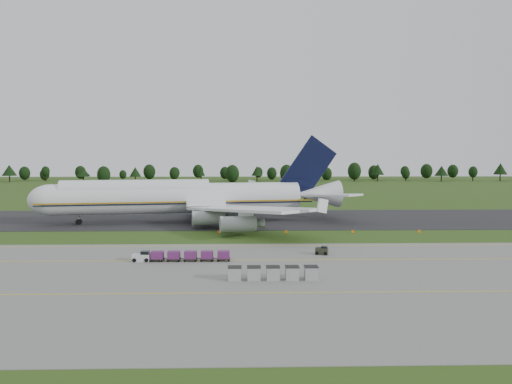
{
  "coord_description": "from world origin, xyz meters",
  "views": [
    {
      "loc": [
        -1.1,
        -95.57,
        15.44
      ],
      "look_at": [
        1.35,
        2.0,
        8.59
      ],
      "focal_mm": 35.0,
      "sensor_mm": 36.0,
      "label": 1
    }
  ],
  "objects_px": {
    "utility_cart": "(322,251)",
    "aircraft": "(185,197)",
    "edge_markers": "(320,232)",
    "baggage_train": "(180,256)",
    "uld_row": "(273,273)"
  },
  "relations": [
    {
      "from": "utility_cart",
      "to": "uld_row",
      "type": "relative_size",
      "value": 0.19
    },
    {
      "from": "utility_cart",
      "to": "aircraft",
      "type": "bearing_deg",
      "value": 123.14
    },
    {
      "from": "uld_row",
      "to": "aircraft",
      "type": "bearing_deg",
      "value": 107.31
    },
    {
      "from": "aircraft",
      "to": "baggage_train",
      "type": "distance_m",
      "value": 45.28
    },
    {
      "from": "aircraft",
      "to": "utility_cart",
      "type": "distance_m",
      "value": 48.32
    },
    {
      "from": "utility_cart",
      "to": "edge_markers",
      "type": "relative_size",
      "value": 0.05
    },
    {
      "from": "baggage_train",
      "to": "edge_markers",
      "type": "distance_m",
      "value": 36.59
    },
    {
      "from": "uld_row",
      "to": "baggage_train",
      "type": "bearing_deg",
      "value": 138.43
    },
    {
      "from": "utility_cart",
      "to": "uld_row",
      "type": "distance_m",
      "value": 18.35
    },
    {
      "from": "baggage_train",
      "to": "uld_row",
      "type": "relative_size",
      "value": 1.27
    },
    {
      "from": "baggage_train",
      "to": "edge_markers",
      "type": "height_order",
      "value": "baggage_train"
    },
    {
      "from": "baggage_train",
      "to": "aircraft",
      "type": "bearing_deg",
      "value": 95.72
    },
    {
      "from": "uld_row",
      "to": "edge_markers",
      "type": "distance_m",
      "value": 40.23
    },
    {
      "from": "aircraft",
      "to": "edge_markers",
      "type": "bearing_deg",
      "value": -31.4
    },
    {
      "from": "edge_markers",
      "to": "aircraft",
      "type": "bearing_deg",
      "value": 148.6
    }
  ]
}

